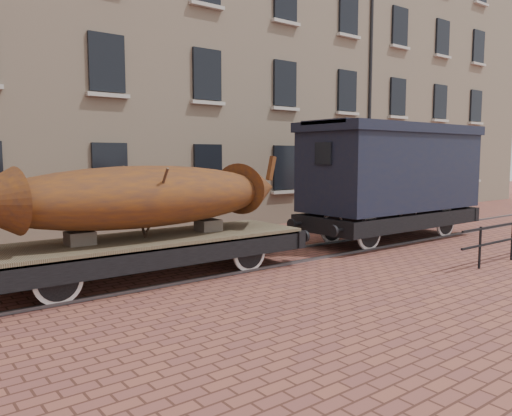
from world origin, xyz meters
TOP-DOWN VIEW (x-y plane):
  - ground at (0.00, 0.00)m, footprint 90.00×90.00m
  - warehouse_cream at (3.00, 9.99)m, footprint 40.00×10.19m
  - rail_track at (0.00, 0.00)m, footprint 30.00×1.52m
  - flatcar_wagon at (-3.62, 0.00)m, footprint 7.85×2.13m
  - iron_boat at (-3.72, 0.00)m, footprint 7.45×2.32m
  - goods_van at (4.65, -0.00)m, footprint 7.04×2.56m

SIDE VIEW (x-z plane):
  - ground at x=0.00m, z-range 0.00..0.00m
  - rail_track at x=0.00m, z-range 0.00..0.06m
  - flatcar_wagon at x=-3.62m, z-range 0.15..1.33m
  - iron_boat at x=-3.72m, z-range 0.94..2.68m
  - goods_van at x=4.65m, z-range 0.46..4.10m
  - warehouse_cream at x=3.00m, z-range 0.00..14.00m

